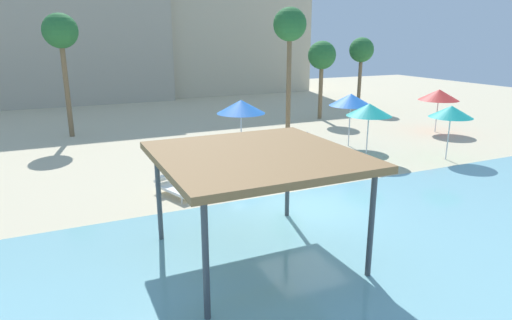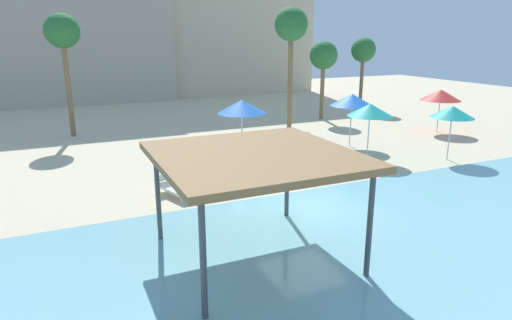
{
  "view_description": "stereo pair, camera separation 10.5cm",
  "coord_description": "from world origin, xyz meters",
  "views": [
    {
      "loc": [
        -7.36,
        -12.05,
        5.66
      ],
      "look_at": [
        -0.87,
        2.0,
        1.3
      ],
      "focal_mm": 31.15,
      "sensor_mm": 36.0,
      "label": 1
    },
    {
      "loc": [
        -7.27,
        -12.1,
        5.66
      ],
      "look_at": [
        -0.87,
        2.0,
        1.3
      ],
      "focal_mm": 31.15,
      "sensor_mm": 36.0,
      "label": 2
    }
  ],
  "objects": [
    {
      "name": "ground_plane",
      "position": [
        0.0,
        0.0,
        0.0
      ],
      "size": [
        80.0,
        80.0,
        0.0
      ],
      "primitive_type": "plane",
      "color": "beige"
    },
    {
      "name": "beach_umbrella_teal_1",
      "position": [
        9.28,
        2.54,
        2.27
      ],
      "size": [
        1.97,
        1.97,
        2.55
      ],
      "color": "silver",
      "rests_on": "ground"
    },
    {
      "name": "hotel_block_1",
      "position": [
        7.36,
        32.93,
        7.97
      ],
      "size": [
        20.13,
        9.41,
        15.94
      ],
      "primitive_type": "cube",
      "color": "beige",
      "rests_on": "ground"
    },
    {
      "name": "palm_tree_3",
      "position": [
        14.96,
        16.7,
        4.46
      ],
      "size": [
        1.9,
        1.9,
        5.52
      ],
      "color": "brown",
      "rests_on": "ground"
    },
    {
      "name": "beach_umbrella_blue_3",
      "position": [
        6.71,
        6.7,
        2.44
      ],
      "size": [
        2.24,
        2.24,
        2.76
      ],
      "color": "silver",
      "rests_on": "ground"
    },
    {
      "name": "lounge_chair_1",
      "position": [
        4.54,
        7.22,
        0.33
      ],
      "size": [
        0.97,
        1.98,
        0.74
      ],
      "rotation": [
        0.0,
        0.0,
        -1.37
      ],
      "color": "white",
      "rests_on": "ground"
    },
    {
      "name": "lagoon_water",
      "position": [
        0.0,
        -5.25,
        0.02
      ],
      "size": [
        44.0,
        13.5,
        0.04
      ],
      "primitive_type": "cube",
      "color": "#7AB7C1",
      "rests_on": "ground"
    },
    {
      "name": "beach_umbrella_blue_4",
      "position": [
        0.67,
        7.01,
        2.44
      ],
      "size": [
        2.29,
        2.29,
        2.75
      ],
      "color": "silver",
      "rests_on": "ground"
    },
    {
      "name": "lounge_chair_0",
      "position": [
        -3.7,
        3.13,
        0.33
      ],
      "size": [
        1.2,
        1.99,
        0.74
      ],
      "rotation": [
        0.0,
        0.0,
        -1.23
      ],
      "color": "white",
      "rests_on": "ground"
    },
    {
      "name": "palm_tree_0",
      "position": [
        9.67,
        14.12,
        4.26
      ],
      "size": [
        1.9,
        1.9,
        5.31
      ],
      "color": "brown",
      "rests_on": "ground"
    },
    {
      "name": "beach_umbrella_red_2",
      "position": [
        13.63,
        7.39,
        2.24
      ],
      "size": [
        2.35,
        2.35,
        2.57
      ],
      "color": "silver",
      "rests_on": "ground"
    },
    {
      "name": "shade_pavilion",
      "position": [
        -2.9,
        -2.4,
        2.7
      ],
      "size": [
        4.79,
        4.79,
        2.85
      ],
      "color": "#42474C",
      "rests_on": "ground"
    },
    {
      "name": "beach_umbrella_teal_0",
      "position": [
        5.9,
        4.2,
        2.35
      ],
      "size": [
        2.09,
        2.09,
        2.64
      ],
      "color": "silver",
      "rests_on": "ground"
    },
    {
      "name": "hotel_block_0",
      "position": [
        -9.1,
        32.93,
        7.65
      ],
      "size": [
        23.8,
        11.33,
        15.3
      ],
      "primitive_type": "cube",
      "color": "#B2A893",
      "rests_on": "ground"
    },
    {
      "name": "palm_tree_1",
      "position": [
        5.43,
        11.05,
        6.06
      ],
      "size": [
        1.9,
        1.9,
        7.22
      ],
      "color": "brown",
      "rests_on": "ground"
    },
    {
      "name": "palm_tree_2",
      "position": [
        -6.51,
        15.31,
        5.71
      ],
      "size": [
        1.9,
        1.9,
        6.85
      ],
      "color": "brown",
      "rests_on": "ground"
    }
  ]
}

